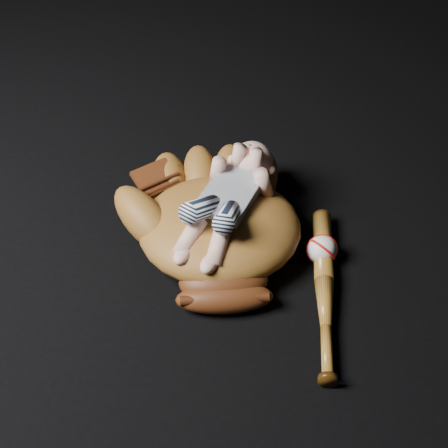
% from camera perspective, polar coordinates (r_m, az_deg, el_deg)
% --- Properties ---
extents(baseball_glove, '(0.53, 0.58, 0.16)m').
position_cam_1_polar(baseball_glove, '(1.33, -0.41, 0.21)').
color(baseball_glove, brown).
rests_on(baseball_glove, ground).
extents(newborn_baby, '(0.25, 0.39, 0.15)m').
position_cam_1_polar(newborn_baby, '(1.30, 0.07, 2.15)').
color(newborn_baby, '#DFA58F').
rests_on(newborn_baby, baseball_glove).
extents(baseball_bat, '(0.07, 0.44, 0.04)m').
position_cam_1_polar(baseball_bat, '(1.30, 9.18, -6.01)').
color(baseball_bat, '#915C1C').
rests_on(baseball_bat, ground).
extents(baseball, '(0.08, 0.08, 0.06)m').
position_cam_1_polar(baseball, '(1.36, 8.96, -2.32)').
color(baseball, white).
rests_on(baseball, ground).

